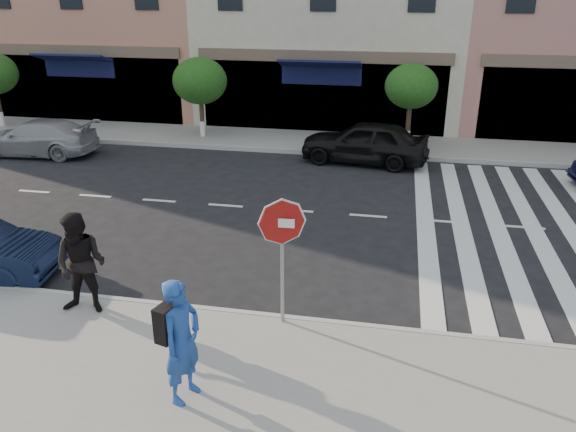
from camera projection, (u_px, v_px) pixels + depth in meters
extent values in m
plane|color=black|center=(261.00, 280.00, 11.85)|extent=(120.00, 120.00, 0.00)
cube|color=gray|center=(203.00, 396.00, 8.42)|extent=(60.00, 4.50, 0.15)
cube|color=gray|center=(328.00, 143.00, 21.79)|extent=(60.00, 3.00, 0.15)
cylinder|color=silver|center=(2.00, 119.00, 23.94)|extent=(0.20, 0.20, 0.60)
cylinder|color=#473323|center=(202.00, 116.00, 22.16)|extent=(0.18, 0.18, 1.60)
cylinder|color=silver|center=(203.00, 128.00, 22.35)|extent=(0.20, 0.20, 0.60)
ellipsoid|color=#1B4814|center=(200.00, 81.00, 21.63)|extent=(2.10, 2.10, 1.79)
cylinder|color=#473323|center=(408.00, 124.00, 20.72)|extent=(0.18, 0.18, 1.71)
cylinder|color=silver|center=(407.00, 138.00, 20.93)|extent=(0.20, 0.20, 0.60)
ellipsoid|color=#1B4814|center=(411.00, 86.00, 20.19)|extent=(1.90, 1.90, 1.62)
cylinder|color=gray|center=(282.00, 268.00, 9.74)|extent=(0.07, 0.07, 2.15)
cylinder|color=white|center=(282.00, 222.00, 9.39)|extent=(0.84, 0.05, 0.84)
cylinder|color=#9E1411|center=(282.00, 222.00, 9.38)|extent=(0.78, 0.06, 0.78)
cube|color=white|center=(281.00, 223.00, 9.35)|extent=(0.44, 0.04, 0.16)
imported|color=#204695|center=(182.00, 341.00, 7.94)|extent=(0.64, 0.81, 1.93)
imported|color=black|center=(81.00, 264.00, 10.11)|extent=(1.00, 0.81, 1.94)
imported|color=#9C9CA1|center=(36.00, 138.00, 20.30)|extent=(4.46, 1.98, 1.27)
imported|color=black|center=(365.00, 142.00, 19.34)|extent=(4.54, 2.31, 1.48)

